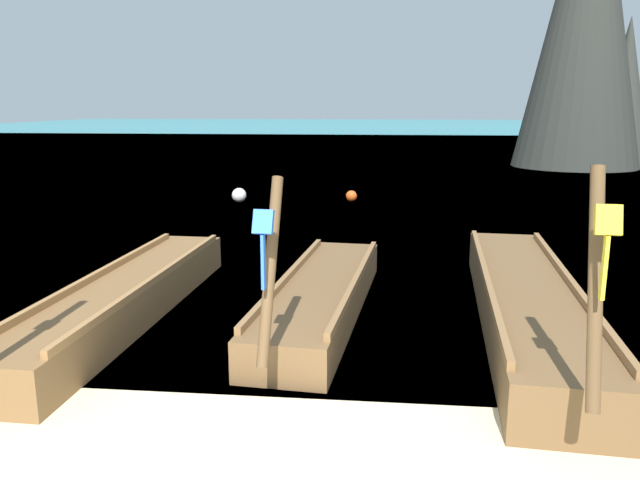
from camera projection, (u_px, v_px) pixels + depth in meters
name	position (u px, v px, depth m)	size (l,w,h in m)	color
sea_water	(377.00, 134.00, 65.03)	(120.00, 120.00, 0.00)	teal
longtail_boat_orange_ribbon	(125.00, 299.00, 9.16)	(1.22, 6.75, 2.78)	brown
longtail_boat_blue_ribbon	(321.00, 297.00, 9.36)	(1.59, 5.90, 2.37)	brown
longtail_boat_yellow_ribbon	(526.00, 303.00, 8.89)	(1.77, 7.41, 2.61)	brown
karst_rock	(591.00, 14.00, 29.92)	(6.84, 6.05, 15.41)	#2D302B
mooring_buoy_near	(351.00, 196.00, 20.15)	(0.36, 0.36, 0.36)	#EA5119
mooring_buoy_far	(239.00, 195.00, 19.98)	(0.46, 0.46, 0.46)	white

